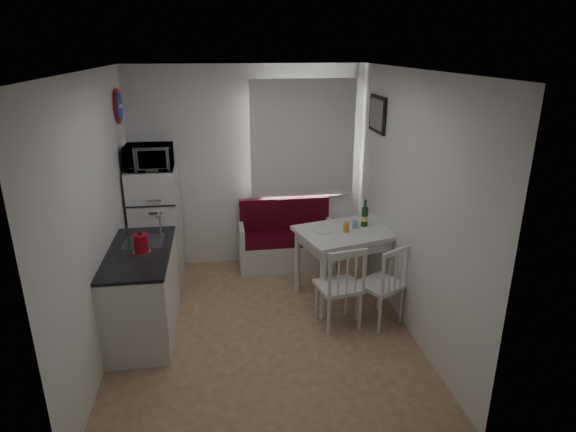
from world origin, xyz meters
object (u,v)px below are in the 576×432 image
at_px(chair_left, 341,280).
at_px(kettle, 141,244).
at_px(fridge, 156,225).
at_px(wine_bottle, 365,213).
at_px(kitchen_counter, 143,291).
at_px(chair_right, 384,278).
at_px(microwave, 149,157).
at_px(bench, 286,244).
at_px(dining_table, 349,238).

bearing_deg(chair_left, kettle, 164.73).
distance_m(fridge, wine_bottle, 2.56).
bearing_deg(kitchen_counter, kettle, -61.31).
height_order(kitchen_counter, chair_right, kitchen_counter).
bearing_deg(microwave, wine_bottle, -15.96).
bearing_deg(chair_right, kitchen_counter, 144.78).
height_order(chair_left, kettle, kettle).
bearing_deg(bench, microwave, -174.46).
xyz_separation_m(chair_right, microwave, (-2.43, 1.46, 1.02)).
distance_m(bench, chair_right, 1.82).
bearing_deg(chair_right, microwave, 119.96).
bearing_deg(chair_left, microwave, 133.42).
distance_m(microwave, kettle, 1.40).
height_order(kitchen_counter, kettle, kitchen_counter).
distance_m(bench, dining_table, 1.21).
relative_size(bench, chair_right, 2.18).
xyz_separation_m(bench, wine_bottle, (0.79, -0.85, 0.70)).
height_order(chair_left, chair_right, chair_left).
height_order(chair_left, fridge, fridge).
bearing_deg(chair_right, dining_table, 77.98).
height_order(kitchen_counter, chair_left, kitchen_counter).
distance_m(chair_left, chair_right, 0.45).
xyz_separation_m(dining_table, microwave, (-2.23, 0.79, 0.83)).
bearing_deg(chair_left, wine_bottle, 49.21).
xyz_separation_m(dining_table, fridge, (-2.23, 0.84, -0.03)).
bearing_deg(fridge, kitchen_counter, -90.90).
bearing_deg(bench, fridge, -176.20).
bearing_deg(fridge, kettle, -88.71).
height_order(fridge, kettle, fridge).
height_order(bench, microwave, microwave).
relative_size(kitchen_counter, wine_bottle, 4.20).
bearing_deg(chair_left, kitchen_counter, 162.29).
relative_size(kitchen_counter, fridge, 0.93).
xyz_separation_m(chair_left, fridge, (-1.98, 1.51, 0.14)).
relative_size(chair_right, microwave, 1.06).
xyz_separation_m(fridge, microwave, (0.00, -0.05, 0.86)).
height_order(bench, fridge, fridge).
distance_m(microwave, wine_bottle, 2.59).
bearing_deg(bench, chair_left, -78.23).
relative_size(bench, kettle, 5.61).
bearing_deg(fridge, chair_right, -31.81).
xyz_separation_m(bench, chair_right, (0.79, -1.62, 0.26)).
distance_m(chair_left, kettle, 2.00).
bearing_deg(dining_table, kettle, 177.42).
bearing_deg(fridge, chair_left, -37.37).
relative_size(dining_table, chair_right, 2.25).
xyz_separation_m(bench, chair_left, (0.34, -1.62, 0.27)).
distance_m(kitchen_counter, fridge, 1.27).
bearing_deg(kettle, chair_left, -5.14).
bearing_deg(bench, wine_bottle, -47.20).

